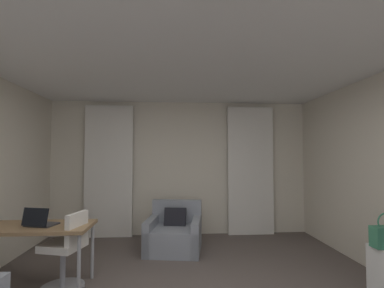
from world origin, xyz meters
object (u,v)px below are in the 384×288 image
Objects in this scene: desk at (33,231)px; armchair at (174,234)px; desk_chair at (66,255)px; laptop at (40,222)px.

armchair is at bearing 37.00° from desk.
armchair is 1.10× the size of desk_chair.
armchair is 2.59× the size of laptop.
desk_chair is at bearing -6.96° from desk.
armchair is 0.74× the size of desk.
desk is at bearing -143.00° from armchair.
laptop reaches higher than desk_chair.
laptop is at bearing -19.13° from desk.
armchair is at bearing 45.96° from desk_chair.
desk is 1.50× the size of desk_chair.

